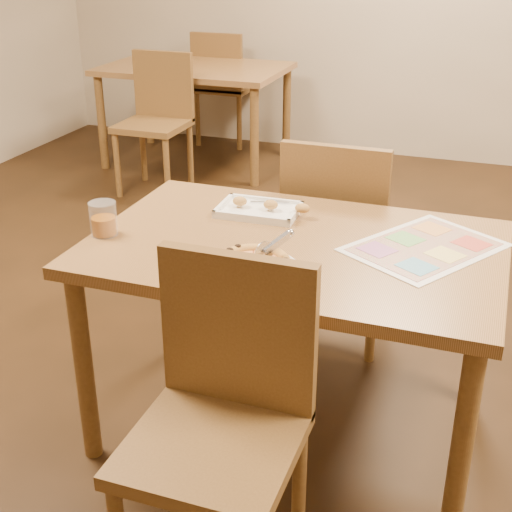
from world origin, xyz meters
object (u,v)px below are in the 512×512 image
(dining_table, at_px, (294,267))
(plate, at_px, (256,269))
(bg_chair_far, at_px, (221,75))
(pizza_cutter, at_px, (274,245))
(chair_far, at_px, (338,221))
(glass_tumbler, at_px, (103,221))
(bg_table, at_px, (195,78))
(pizza, at_px, (253,262))
(menu, at_px, (425,247))
(appetizer_tray, at_px, (261,210))
(bg_chair_near, at_px, (158,105))
(chair_near, at_px, (226,387))

(dining_table, xyz_separation_m, plate, (-0.05, -0.24, 0.09))
(bg_chair_far, relative_size, pizza_cutter, 4.00)
(dining_table, xyz_separation_m, chair_far, (-0.00, 0.60, -0.07))
(glass_tumbler, bearing_deg, bg_chair_far, 106.10)
(bg_table, bearing_deg, glass_tumbler, -71.33)
(pizza, xyz_separation_m, menu, (0.45, 0.33, -0.02))
(bg_chair_far, height_order, pizza_cutter, bg_chair_far)
(chair_far, distance_m, menu, 0.66)
(chair_far, distance_m, plate, 0.86)
(bg_table, bearing_deg, dining_table, -60.26)
(bg_table, xyz_separation_m, appetizer_tray, (1.41, -2.60, 0.10))
(bg_table, bearing_deg, bg_chair_near, -90.00)
(chair_near, relative_size, chair_far, 1.00)
(bg_chair_near, xyz_separation_m, appetizer_tray, (1.41, -2.00, 0.17))
(chair_far, xyz_separation_m, bg_chair_far, (-1.60, 2.70, 0.00))
(menu, bearing_deg, bg_chair_near, 133.52)
(chair_near, bearing_deg, pizza_cutter, 90.72)
(menu, bearing_deg, dining_table, -165.91)
(glass_tumbler, distance_m, menu, 1.03)
(chair_far, distance_m, appetizer_tray, 0.47)
(plate, bearing_deg, chair_far, 86.79)
(dining_table, height_order, pizza_cutter, pizza_cutter)
(bg_table, height_order, bg_chair_near, bg_chair_near)
(dining_table, distance_m, bg_chair_near, 2.72)
(bg_table, relative_size, appetizer_tray, 4.00)
(plate, bearing_deg, chair_near, -82.63)
(dining_table, bearing_deg, plate, -101.17)
(chair_far, bearing_deg, pizza, 86.11)
(chair_near, xyz_separation_m, pizza, (-0.06, 0.37, 0.18))
(pizza, xyz_separation_m, appetizer_tray, (-0.13, 0.44, -0.01))
(pizza_cutter, xyz_separation_m, menu, (0.40, 0.30, -0.07))
(appetizer_tray, xyz_separation_m, glass_tumbler, (-0.42, -0.35, 0.03))
(pizza_cutter, bearing_deg, glass_tumbler, 117.38)
(chair_near, distance_m, menu, 0.82)
(dining_table, distance_m, menu, 0.42)
(bg_table, distance_m, pizza, 3.40)
(bg_table, height_order, appetizer_tray, appetizer_tray)
(dining_table, xyz_separation_m, menu, (0.39, 0.10, 0.09))
(chair_far, relative_size, bg_table, 0.36)
(bg_chair_near, distance_m, glass_tumbler, 2.55)
(bg_chair_far, bearing_deg, pizza, 113.59)
(dining_table, relative_size, chair_near, 2.77)
(plate, bearing_deg, menu, 37.39)
(dining_table, bearing_deg, bg_chair_near, 126.05)
(dining_table, xyz_separation_m, pizza, (-0.06, -0.23, 0.11))
(plate, relative_size, glass_tumbler, 2.33)
(pizza, bearing_deg, appetizer_tray, 106.39)
(pizza, xyz_separation_m, glass_tumbler, (-0.55, 0.09, 0.02))
(bg_chair_near, height_order, plate, bg_chair_near)
(bg_chair_far, relative_size, appetizer_tray, 1.45)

